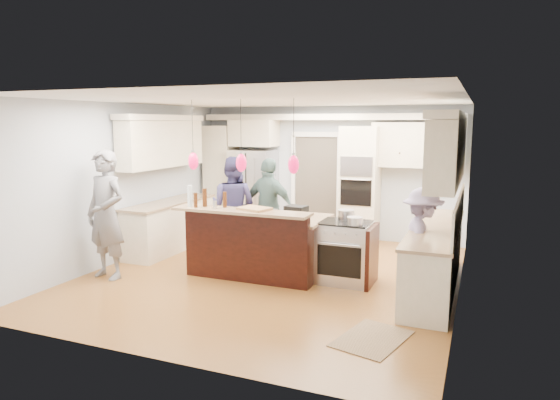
{
  "coord_description": "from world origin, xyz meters",
  "views": [
    {
      "loc": [
        2.96,
        -6.92,
        2.38
      ],
      "look_at": [
        0.0,
        0.35,
        1.15
      ],
      "focal_mm": 32.0,
      "sensor_mm": 36.0,
      "label": 1
    }
  ],
  "objects_px": {
    "kitchen_island": "(259,243)",
    "island_range": "(347,252)",
    "person_bar_end": "(106,215)",
    "person_far_left": "(233,207)",
    "refrigerator": "(253,192)"
  },
  "relations": [
    {
      "from": "person_bar_end",
      "to": "person_far_left",
      "type": "height_order",
      "value": "person_bar_end"
    },
    {
      "from": "person_bar_end",
      "to": "refrigerator",
      "type": "bearing_deg",
      "value": 87.3
    },
    {
      "from": "island_range",
      "to": "person_bar_end",
      "type": "xyz_separation_m",
      "value": [
        -3.46,
        -1.17,
        0.53
      ]
    },
    {
      "from": "refrigerator",
      "to": "island_range",
      "type": "relative_size",
      "value": 1.96
    },
    {
      "from": "refrigerator",
      "to": "island_range",
      "type": "xyz_separation_m",
      "value": [
        2.71,
        -2.49,
        -0.44
      ]
    },
    {
      "from": "kitchen_island",
      "to": "island_range",
      "type": "height_order",
      "value": "kitchen_island"
    },
    {
      "from": "refrigerator",
      "to": "island_range",
      "type": "distance_m",
      "value": 3.71
    },
    {
      "from": "kitchen_island",
      "to": "person_bar_end",
      "type": "bearing_deg",
      "value": -151.99
    },
    {
      "from": "kitchen_island",
      "to": "refrigerator",
      "type": "bearing_deg",
      "value": 116.91
    },
    {
      "from": "kitchen_island",
      "to": "person_far_left",
      "type": "xyz_separation_m",
      "value": [
        -0.85,
        0.78,
        0.41
      ]
    },
    {
      "from": "kitchen_island",
      "to": "person_bar_end",
      "type": "height_order",
      "value": "person_bar_end"
    },
    {
      "from": "kitchen_island",
      "to": "island_range",
      "type": "xyz_separation_m",
      "value": [
        1.41,
        0.08,
        -0.03
      ]
    },
    {
      "from": "refrigerator",
      "to": "person_bar_end",
      "type": "xyz_separation_m",
      "value": [
        -0.75,
        -3.66,
        0.08
      ]
    },
    {
      "from": "refrigerator",
      "to": "kitchen_island",
      "type": "relative_size",
      "value": 0.86
    },
    {
      "from": "kitchen_island",
      "to": "person_far_left",
      "type": "bearing_deg",
      "value": 137.65
    }
  ]
}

